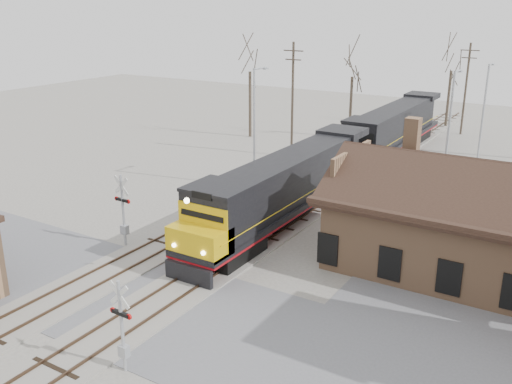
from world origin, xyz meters
TOP-DOWN VIEW (x-y plane):
  - ground at (0.00, 0.00)m, footprint 140.00×140.00m
  - road at (0.00, 0.00)m, footprint 60.00×9.00m
  - track_main at (0.00, 15.00)m, footprint 3.40×90.00m
  - track_siding at (-4.50, 15.00)m, footprint 3.40×90.00m
  - depot at (11.99, 12.00)m, footprint 15.20×9.31m
  - locomotive_lead at (0.00, 12.69)m, footprint 3.19×21.36m
  - locomotive_trailing at (0.00, 34.33)m, footprint 3.19×21.36m
  - crossbuck_near at (2.38, -4.51)m, footprint 1.14×0.30m
  - crossbuck_far at (-6.51, 4.78)m, footprint 1.28×0.34m
  - streetlight_a at (-5.87, 18.86)m, footprint 0.25×2.04m
  - streetlight_b at (7.78, 23.52)m, footprint 0.25×2.04m
  - streetlight_c at (8.03, 35.04)m, footprint 0.25×2.04m
  - utility_pole_a at (-7.95, 28.91)m, footprint 2.00×0.24m
  - utility_pole_b at (3.75, 47.51)m, footprint 2.00×0.24m
  - tree_a at (-15.91, 34.09)m, footprint 4.74×4.74m
  - tree_b at (-6.35, 39.39)m, footprint 4.41×4.41m
  - tree_c at (1.24, 50.84)m, footprint 4.40×4.40m

SIDE VIEW (x-z plane):
  - ground at x=0.00m, z-range 0.00..0.00m
  - road at x=0.00m, z-range 0.00..0.03m
  - track_main at x=0.00m, z-range -0.05..0.19m
  - track_siding at x=-4.50m, z-range -0.05..0.19m
  - crossbuck_near at x=2.38m, z-range -0.12..3.88m
  - crossbuck_far at x=-6.51m, z-range -0.16..4.31m
  - depot at x=11.99m, z-range -1.54..6.36m
  - locomotive_trailing at x=0.00m, z-range 0.25..4.74m
  - locomotive_lead at x=0.00m, z-range 0.12..4.87m
  - streetlight_c at x=8.03m, z-range 0.54..9.63m
  - utility_pole_b at x=3.75m, z-range 0.23..10.26m
  - streetlight_a at x=-5.87m, z-range 0.54..9.97m
  - streetlight_b at x=7.78m, z-range 0.54..10.12m
  - utility_pole_a at x=-7.95m, z-range 0.23..10.98m
  - tree_c at x=1.24m, z-range 2.29..13.06m
  - tree_b at x=-6.35m, z-range 2.29..13.09m
  - tree_a at x=-15.91m, z-range 2.46..14.07m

